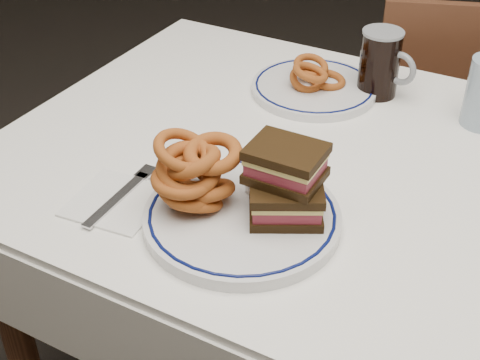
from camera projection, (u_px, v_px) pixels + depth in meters
The scene contains 10 objects.
dining_table at pixel (351, 219), 1.19m from camera, with size 1.27×0.87×0.75m.
chair_far at pixel (440, 127), 1.82m from camera, with size 0.50×0.50×0.85m.
main_plate at pixel (242, 217), 1.01m from camera, with size 0.30×0.30×0.02m.
reuben_sandwich at pixel (286, 182), 0.97m from camera, with size 0.13×0.13×0.11m.
onion_rings_main at pixel (194, 173), 1.00m from camera, with size 0.13×0.14×0.14m.
ketchup_ramekin at pixel (262, 182), 1.04m from camera, with size 0.05×0.05×0.03m.
beer_mug at pixel (381, 63), 1.32m from camera, with size 0.12×0.08×0.13m.
far_plate at pixel (314, 88), 1.36m from camera, with size 0.25×0.25×0.02m.
onion_rings_far at pixel (314, 74), 1.35m from camera, with size 0.12×0.12×0.07m.
napkin_fork at pixel (118, 200), 1.06m from camera, with size 0.15×0.18×0.01m.
Camera 1 is at (0.28, -0.92, 1.39)m, focal length 50.00 mm.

